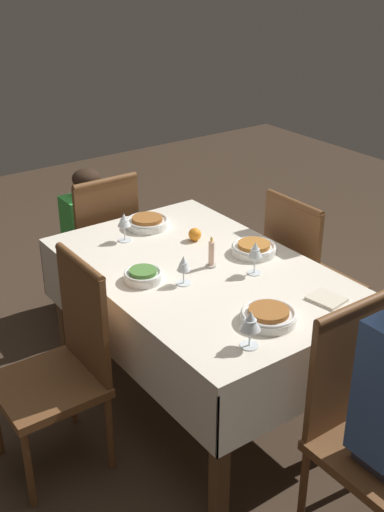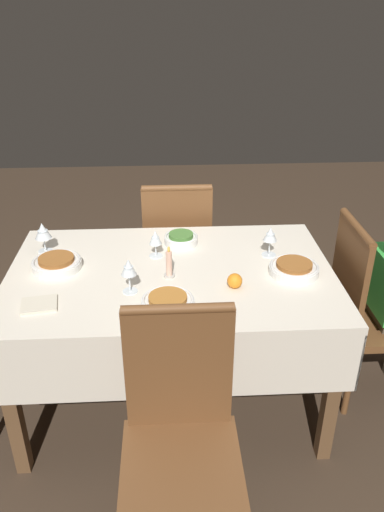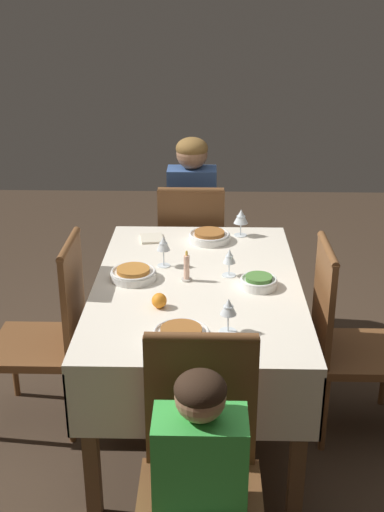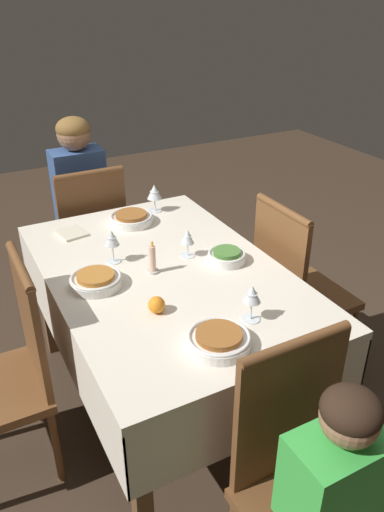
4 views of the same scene
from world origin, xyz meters
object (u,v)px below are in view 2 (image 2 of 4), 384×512
Objects in this scene: wine_glass_east at (43,232)px; bowl_west at (294,268)px; orange_fruit at (235,281)px; bowl_north at (168,302)px; wine_glass_south at (155,239)px; candle_centerpiece at (169,266)px; chair_west at (367,307)px; chair_south at (177,250)px; chair_north at (180,429)px; bowl_east at (57,263)px; bowl_south at (181,239)px; wine_glass_west at (270,236)px; wine_glass_north at (129,268)px; napkin_red_folded at (39,305)px; dining_table at (171,289)px.

wine_glass_east is 1.20m from bowl_west.
bowl_north is at bearing 26.24° from orange_fruit.
candle_centerpiece reaches higher than wine_glass_south.
wine_glass_south is (1.04, -0.12, 0.35)m from chair_west.
chair_west is 6.36× the size of wine_glass_east.
chair_south is 1.00× the size of chair_north.
chair_north is at bearing 95.70° from wine_glass_south.
chair_west is 14.74× the size of orange_fruit.
bowl_south is (-0.58, -0.23, 0.00)m from bowl_east.
wine_glass_west is 0.72m from wine_glass_north.
chair_north is at bearing 61.03° from wine_glass_west.
chair_north is at bearing 87.62° from bowl_south.
bowl_west and bowl_south have the same top height.
chair_west is 7.08× the size of wine_glass_south.
wine_glass_east is at bearing -23.68° from orange_fruit.
bowl_west is at bearing 113.09° from wine_glass_west.
chair_north reaches higher than wine_glass_west.
wine_glass_west is at bearing -159.21° from napkin_red_folded.
bowl_west is (0.41, 0.08, 0.28)m from chair_west.
chair_south is at bearing -131.46° from bowl_east.
wine_glass_north is (1.15, 0.20, 0.37)m from chair_west.
chair_south is 0.82m from candle_centerpiece.
wine_glass_east is at bearing -81.62° from napkin_red_folded.
chair_south reaches higher than bowl_north.
bowl_west is 0.75m from wine_glass_north.
bowl_north is at bearing 108.40° from chair_west.
orange_fruit is at bearing 137.91° from wine_glass_south.
bowl_north reaches higher than dining_table.
bowl_west is 1.64× the size of wine_glass_south.
bowl_west is at bearing -169.46° from napkin_red_folded.
chair_south is 4.30× the size of bowl_east.
chair_north reaches higher than bowl_north.
bowl_west is (-0.56, 0.05, 0.12)m from dining_table.
chair_west is 1.56m from napkin_red_folded.
chair_south reaches higher than wine_glass_east.
wine_glass_south is 0.46m from bowl_north.
chair_north reaches higher than orange_fruit.
wine_glass_east reaches higher than wine_glass_south.
bowl_north is 0.25m from candle_centerpiece.
bowl_west is 0.56m from candle_centerpiece.
bowl_east is 1.00× the size of bowl_west.
bowl_west is 0.30m from orange_fruit.
candle_centerpiece is at bearing 155.18° from wine_glass_east.
bowl_north is (0.07, 0.58, -0.00)m from bowl_south.
chair_west is (-0.97, -0.03, -0.15)m from dining_table.
napkin_red_folded is at bearing 87.07° from bowl_east.
chair_west reaches higher than candle_centerpiece.
chair_north is 0.49m from bowl_north.
chair_south is at bearing 53.72° from chair_west.
candle_centerpiece is at bearing -0.30° from bowl_west.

